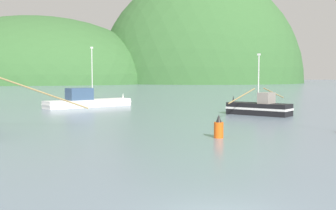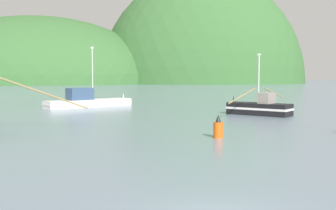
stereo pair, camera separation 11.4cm
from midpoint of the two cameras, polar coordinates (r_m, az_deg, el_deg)
hill_mid_right at (r=200.65m, az=-17.20°, el=2.82°), size 111.33×89.07×59.96m
hill_far_right at (r=202.11m, az=4.58°, el=3.00°), size 96.43×77.15×102.78m
fishing_boat_black at (r=43.73m, az=12.36°, el=-0.35°), size 8.17×9.64×6.21m
fishing_boat_white at (r=54.15m, az=-10.82°, el=0.52°), size 10.60×8.86×7.58m
channel_buoy at (r=27.61m, az=6.91°, el=-3.15°), size 0.62×0.62×1.53m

